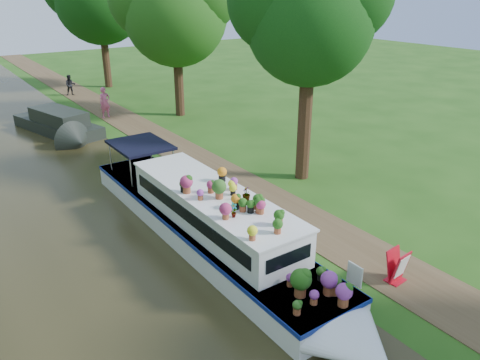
% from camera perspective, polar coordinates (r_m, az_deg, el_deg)
% --- Properties ---
extents(ground, '(100.00, 100.00, 0.00)m').
position_cam_1_polar(ground, '(15.54, 4.47, -6.15)').
color(ground, '#1F4912').
rests_on(ground, ground).
extents(canal_water, '(10.00, 100.00, 0.02)m').
position_cam_1_polar(canal_water, '(13.12, -16.89, -13.13)').
color(canal_water, '#2B2713').
rests_on(canal_water, ground).
extents(towpath, '(2.20, 100.00, 0.03)m').
position_cam_1_polar(towpath, '(16.24, 7.76, -4.89)').
color(towpath, '#4A3822').
rests_on(towpath, ground).
extents(plant_boat, '(2.29, 13.52, 2.28)m').
position_cam_1_polar(plant_boat, '(14.18, -3.25, -5.20)').
color(plant_boat, white).
rests_on(plant_boat, canal_water).
extents(tree_near_overhang, '(5.52, 5.28, 8.99)m').
position_cam_1_polar(tree_near_overhang, '(18.45, 8.43, 19.73)').
color(tree_near_overhang, black).
rests_on(tree_near_overhang, ground).
extents(tree_near_mid, '(6.90, 6.60, 9.40)m').
position_cam_1_polar(tree_near_mid, '(28.77, -8.05, 20.40)').
color(tree_near_mid, black).
rests_on(tree_near_mid, ground).
extents(second_boat, '(3.45, 7.24, 1.33)m').
position_cam_1_polar(second_boat, '(27.19, -21.15, 6.36)').
color(second_boat, black).
rests_on(second_boat, canal_water).
extents(sandwich_board, '(0.59, 0.50, 0.92)m').
position_cam_1_polar(sandwich_board, '(13.48, 18.64, -10.09)').
color(sandwich_board, '#B80D1E').
rests_on(sandwich_board, towpath).
extents(pedestrian_pink, '(0.69, 0.49, 1.82)m').
position_cam_1_polar(pedestrian_pink, '(29.71, -16.14, 9.08)').
color(pedestrian_pink, pink).
rests_on(pedestrian_pink, towpath).
extents(pedestrian_dark, '(0.83, 0.71, 1.48)m').
position_cam_1_polar(pedestrian_dark, '(36.75, -19.98, 10.82)').
color(pedestrian_dark, black).
rests_on(pedestrian_dark, towpath).
extents(verge_plant, '(0.48, 0.44, 0.45)m').
position_cam_1_polar(verge_plant, '(15.64, 1.01, -4.95)').
color(verge_plant, '#34671E').
rests_on(verge_plant, ground).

